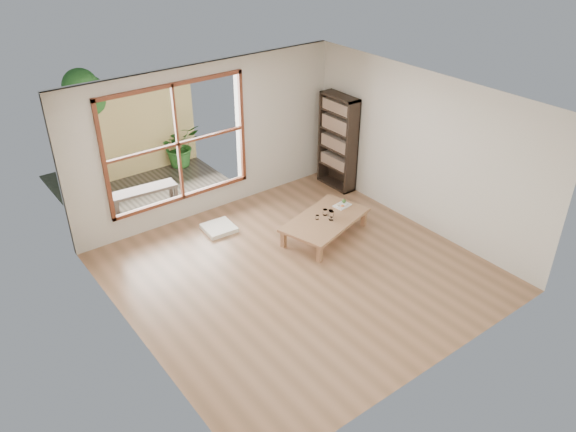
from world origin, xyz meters
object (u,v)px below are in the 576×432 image
Objects in this scene: low_table at (325,220)px; garden_bench at (144,192)px; food_tray at (342,204)px; bookshelf at (338,142)px.

garden_bench reaches higher than low_table.
food_tray is 0.26× the size of garden_bench.
bookshelf reaches higher than food_tray.
food_tray is at bearing 0.55° from low_table.
food_tray is at bearing -127.37° from bookshelf.
food_tray is at bearing -40.30° from garden_bench.
food_tray is 3.50m from garden_bench.
low_table is 5.46× the size of food_tray.
food_tray is (0.51, 0.15, 0.06)m from low_table.
garden_bench is at bearing 110.41° from low_table.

